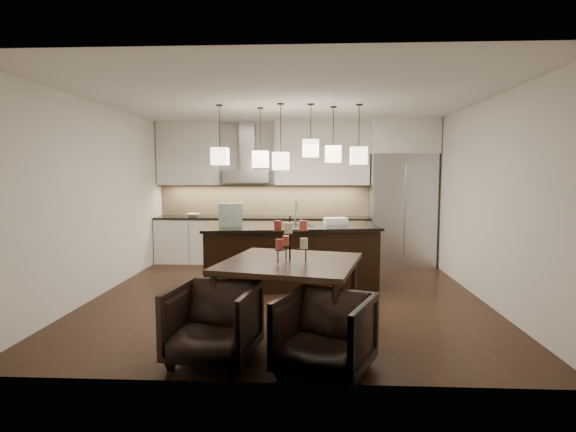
{
  "coord_description": "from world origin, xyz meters",
  "views": [
    {
      "loc": [
        0.33,
        -6.41,
        1.78
      ],
      "look_at": [
        0.0,
        0.2,
        1.15
      ],
      "focal_mm": 28.0,
      "sensor_mm": 36.0,
      "label": 1
    }
  ],
  "objects_px": {
    "armchair_left": "(213,323)",
    "armchair_right": "(325,335)",
    "island_body": "(290,257)",
    "dining_table": "(290,298)",
    "refrigerator": "(401,210)"
  },
  "relations": [
    {
      "from": "armchair_left",
      "to": "armchair_right",
      "type": "xyz_separation_m",
      "value": [
        1.05,
        -0.24,
        -0.01
      ]
    },
    {
      "from": "island_body",
      "to": "armchair_right",
      "type": "bearing_deg",
      "value": -90.86
    },
    {
      "from": "armchair_right",
      "to": "island_body",
      "type": "bearing_deg",
      "value": 121.49
    },
    {
      "from": "dining_table",
      "to": "refrigerator",
      "type": "bearing_deg",
      "value": 76.6
    },
    {
      "from": "refrigerator",
      "to": "armchair_right",
      "type": "xyz_separation_m",
      "value": [
        -1.64,
        -4.93,
        -0.72
      ]
    },
    {
      "from": "refrigerator",
      "to": "armchair_left",
      "type": "bearing_deg",
      "value": -119.84
    },
    {
      "from": "armchair_left",
      "to": "armchair_right",
      "type": "relative_size",
      "value": 1.02
    },
    {
      "from": "island_body",
      "to": "dining_table",
      "type": "bearing_deg",
      "value": -96.38
    },
    {
      "from": "dining_table",
      "to": "armchair_right",
      "type": "bearing_deg",
      "value": -56.36
    },
    {
      "from": "island_body",
      "to": "refrigerator",
      "type": "bearing_deg",
      "value": 31.18
    },
    {
      "from": "island_body",
      "to": "armchair_left",
      "type": "distance_m",
      "value": 2.97
    },
    {
      "from": "refrigerator",
      "to": "island_body",
      "type": "distance_m",
      "value": 2.81
    },
    {
      "from": "island_body",
      "to": "armchair_right",
      "type": "xyz_separation_m",
      "value": [
        0.46,
        -3.15,
        -0.1
      ]
    },
    {
      "from": "dining_table",
      "to": "armchair_right",
      "type": "xyz_separation_m",
      "value": [
        0.35,
        -0.94,
        -0.06
      ]
    },
    {
      "from": "island_body",
      "to": "armchair_right",
      "type": "relative_size",
      "value": 3.33
    }
  ]
}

